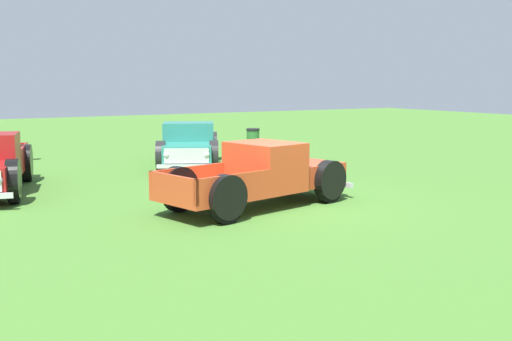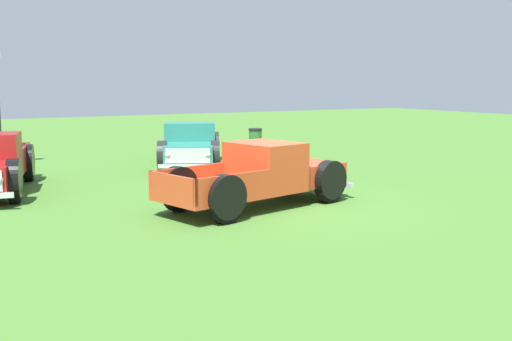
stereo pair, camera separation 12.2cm
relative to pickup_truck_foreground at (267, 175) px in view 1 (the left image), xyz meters
The scene contains 4 objects.
ground_plane 0.83m from the pickup_truck_foreground, 27.56° to the right, with size 80.00×80.00×0.00m, color #477A2D.
pickup_truck_foreground is the anchor object (origin of this frame).
pickup_truck_behind_left 7.21m from the pickup_truck_foreground, 80.86° to the left, with size 3.93×5.46×1.59m.
trash_can 12.32m from the pickup_truck_foreground, 61.31° to the left, with size 0.59×0.59×0.95m.
Camera 1 is at (-8.25, -12.72, 3.05)m, focal length 43.88 mm.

